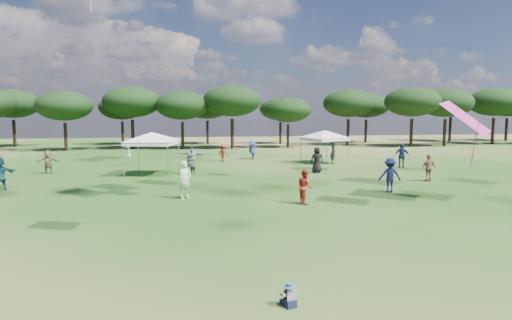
{
  "coord_description": "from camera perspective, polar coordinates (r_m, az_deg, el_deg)",
  "views": [
    {
      "loc": [
        -2.69,
        -6.52,
        4.2
      ],
      "look_at": [
        -0.51,
        6.0,
        2.81
      ],
      "focal_mm": 30.0,
      "sensor_mm": 36.0,
      "label": 1
    }
  ],
  "objects": [
    {
      "name": "tree_line",
      "position": [
        54.18,
        -4.54,
        7.52
      ],
      "size": [
        108.78,
        17.63,
        7.77
      ],
      "color": "black",
      "rests_on": "ground"
    },
    {
      "name": "toddler",
      "position": [
        9.8,
        4.49,
        -17.63
      ],
      "size": [
        0.4,
        0.43,
        0.54
      ],
      "rotation": [
        0.0,
        0.0,
        0.26
      ],
      "color": "black",
      "rests_on": "ground"
    },
    {
      "name": "tent_left",
      "position": [
        29.82,
        -13.74,
        3.39
      ],
      "size": [
        6.09,
        6.09,
        3.23
      ],
      "rotation": [
        0.0,
        0.0,
        -0.23
      ],
      "color": "gray",
      "rests_on": "ground"
    },
    {
      "name": "tent_right",
      "position": [
        36.35,
        9.15,
        3.73
      ],
      "size": [
        5.74,
        5.74,
        3.08
      ],
      "rotation": [
        0.0,
        0.0,
        0.35
      ],
      "color": "gray",
      "rests_on": "ground"
    },
    {
      "name": "festival_crowd",
      "position": [
        29.92,
        -3.57,
        -0.11
      ],
      "size": [
        27.93,
        21.2,
        1.93
      ],
      "color": "brown",
      "rests_on": "ground"
    }
  ]
}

